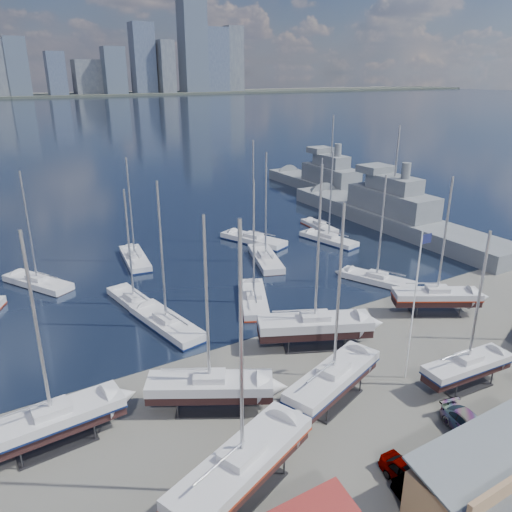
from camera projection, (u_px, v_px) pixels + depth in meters
ground at (343, 380)px, 41.75m from camera, size 1400.00×1400.00×0.00m
sailboat_cradle_0 at (53, 421)px, 33.75m from camera, size 9.76×3.28×15.57m
sailboat_cradle_1 at (243, 465)px, 29.77m from camera, size 11.23×6.78×17.45m
sailboat_cradle_2 at (210, 387)px, 37.40m from camera, size 9.46×7.01×15.41m
sailboat_cradle_3 at (333, 379)px, 38.35m from camera, size 10.24×5.79×15.97m
sailboat_cradle_4 at (315, 325)px, 46.27m from camera, size 10.78×7.16×17.09m
sailboat_cradle_5 at (467, 366)px, 40.24m from camera, size 8.30×2.95×13.37m
sailboat_cradle_6 at (437, 296)px, 52.58m from camera, size 9.09×6.81×14.76m
sailboat_moored_2 at (38, 284)px, 60.05m from camera, size 7.08×9.76×14.60m
sailboat_moored_3 at (167, 325)px, 50.26m from camera, size 4.65×10.83×15.68m
sailboat_moored_4 at (134, 302)px, 55.18m from camera, size 3.70×9.28×13.63m
sailboat_moored_5 at (135, 260)px, 67.71m from camera, size 4.18×10.18×14.78m
sailboat_moored_6 at (254, 300)px, 55.67m from camera, size 6.82×9.90×14.53m
sailboat_moored_7 at (265, 260)px, 67.64m from camera, size 6.07×10.64×15.50m
sailboat_moored_8 at (253, 241)px, 75.37m from camera, size 6.77×11.03×15.98m
sailboat_moored_9 at (377, 280)px, 61.00m from camera, size 5.99×9.49×13.91m
sailboat_moored_10 at (328, 240)px, 75.61m from camera, size 4.63×9.94×14.33m
sailboat_moored_11 at (319, 227)px, 82.28m from camera, size 2.92×8.27×12.13m
naval_ship_east at (391, 217)px, 82.87m from camera, size 8.56×45.43×18.07m
naval_ship_west at (330, 186)px, 105.34m from camera, size 8.65×40.91×17.66m
car_a at (411, 477)px, 30.77m from camera, size 1.87×4.39×1.48m
car_b at (431, 483)px, 30.26m from camera, size 4.91×2.61×1.54m
car_c at (475, 460)px, 32.18m from camera, size 4.06×5.39×1.36m
car_d at (470, 426)px, 35.24m from camera, size 2.97×5.19×1.42m
flagpole at (416, 297)px, 39.57m from camera, size 1.13×0.12×12.89m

